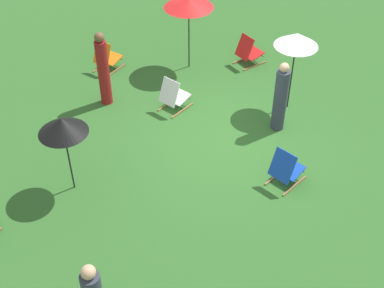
# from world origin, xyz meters

# --- Properties ---
(ground_plane) EXTENTS (40.00, 40.00, 0.00)m
(ground_plane) POSITION_xyz_m (0.00, 0.00, 0.00)
(ground_plane) COLOR #2D6026
(deckchair_0) EXTENTS (0.54, 0.80, 0.83)m
(deckchair_0) POSITION_xyz_m (1.65, 0.15, 0.37)
(deckchair_0) COLOR olive
(deckchair_0) RESTS_ON ground
(deckchair_2) EXTENTS (0.60, 0.83, 0.83)m
(deckchair_2) POSITION_xyz_m (1.74, -2.65, 0.37)
(deckchair_2) COLOR olive
(deckchair_2) RESTS_ON ground
(deckchair_3) EXTENTS (0.49, 0.77, 0.83)m
(deckchair_3) POSITION_xyz_m (-1.74, 0.33, 0.37)
(deckchair_3) COLOR olive
(deckchair_3) RESTS_ON ground
(deckchair_4) EXTENTS (0.61, 0.83, 0.83)m
(deckchair_4) POSITION_xyz_m (4.15, 0.17, 0.37)
(deckchair_4) COLOR olive
(deckchair_4) RESTS_ON ground
(umbrella_0) EXTENTS (0.92, 0.92, 1.71)m
(umbrella_0) POSITION_xyz_m (1.13, 3.38, 1.55)
(umbrella_0) COLOR black
(umbrella_0) RESTS_ON ground
(umbrella_1) EXTENTS (1.24, 1.24, 1.89)m
(umbrella_1) POSITION_xyz_m (2.76, -1.46, 1.78)
(umbrella_1) COLOR black
(umbrella_1) RESTS_ON ground
(umbrella_2) EXTENTS (0.98, 0.98, 1.94)m
(umbrella_2) POSITION_xyz_m (-0.20, -1.82, 1.79)
(umbrella_2) COLOR black
(umbrella_2) RESTS_ON ground
(person_0) EXTENTS (0.32, 0.32, 1.68)m
(person_0) POSITION_xyz_m (-0.52, -1.01, 0.79)
(person_0) COLOR #333847
(person_0) RESTS_ON ground
(person_2) EXTENTS (0.39, 0.39, 1.85)m
(person_2) POSITION_xyz_m (3.00, 1.09, 0.90)
(person_2) COLOR maroon
(person_2) RESTS_ON ground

